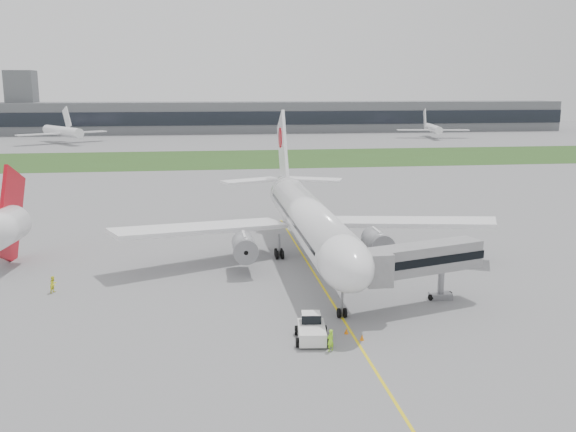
{
  "coord_description": "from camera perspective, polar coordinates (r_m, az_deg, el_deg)",
  "views": [
    {
      "loc": [
        -13.03,
        -71.18,
        21.54
      ],
      "look_at": [
        -2.76,
        2.0,
        6.44
      ],
      "focal_mm": 40.0,
      "sensor_mm": 36.0,
      "label": 1
    }
  ],
  "objects": [
    {
      "name": "ground_crew_near",
      "position": [
        53.88,
        3.79,
        -10.96
      ],
      "size": [
        0.82,
        0.75,
        1.88
      ],
      "primitive_type": "imported",
      "rotation": [
        0.0,
        0.0,
        3.71
      ],
      "color": "#A7FF2A",
      "rests_on": "ground"
    },
    {
      "name": "control_tower",
      "position": [
        313.54,
        -22.34,
        6.75
      ],
      "size": [
        12.0,
        12.0,
        56.0
      ],
      "primitive_type": null,
      "color": "slate",
      "rests_on": "ground"
    },
    {
      "name": "airliner",
      "position": [
        78.78,
        1.7,
        -0.08
      ],
      "size": [
        48.13,
        53.95,
        17.88
      ],
      "color": "white",
      "rests_on": "ground"
    },
    {
      "name": "terminal_building",
      "position": [
        301.69,
        -5.56,
        8.73
      ],
      "size": [
        320.0,
        22.3,
        14.0
      ],
      "color": "slate",
      "rests_on": "ground"
    },
    {
      "name": "grass_strip",
      "position": [
        192.83,
        -4.08,
        5.11
      ],
      "size": [
        600.0,
        50.0,
        0.02
      ],
      "primitive_type": "cube",
      "color": "#2E4C1C",
      "rests_on": "ground"
    },
    {
      "name": "apron_markings",
      "position": [
        70.81,
        3.02,
        -6.18
      ],
      "size": [
        70.0,
        70.0,
        0.04
      ],
      "primitive_type": null,
      "color": "yellow",
      "rests_on": "ground"
    },
    {
      "name": "ground_crew_far",
      "position": [
        72.49,
        -20.13,
        -5.72
      ],
      "size": [
        1.01,
        1.09,
        1.8
      ],
      "primitive_type": "imported",
      "rotation": [
        0.0,
        0.0,
        1.09
      ],
      "color": "#F8FB29",
      "rests_on": "ground"
    },
    {
      "name": "neighbor_aircraft",
      "position": [
        82.74,
        -24.26,
        -1.0
      ],
      "size": [
        5.53,
        15.66,
        12.68
      ],
      "rotation": [
        0.0,
        0.0,
        -0.13
      ],
      "color": "red",
      "rests_on": "ground"
    },
    {
      "name": "jet_bridge",
      "position": [
        64.32,
        11.39,
        -3.88
      ],
      "size": [
        13.28,
        7.51,
        6.33
      ],
      "rotation": [
        0.0,
        0.0,
        0.3
      ],
      "color": "#939396",
      "rests_on": "ground"
    },
    {
      "name": "safety_cone_right",
      "position": [
        56.46,
        6.6,
        -10.67
      ],
      "size": [
        0.38,
        0.38,
        0.53
      ],
      "primitive_type": "cone",
      "color": "orange",
      "rests_on": "ground"
    },
    {
      "name": "distant_aircraft_right",
      "position": [
        275.68,
        12.72,
        6.79
      ],
      "size": [
        33.58,
        30.76,
        11.28
      ],
      "primitive_type": null,
      "rotation": [
        0.0,
        0.0,
        -0.17
      ],
      "color": "white",
      "rests_on": "ground"
    },
    {
      "name": "ground",
      "position": [
        75.5,
        2.3,
        -5.04
      ],
      "size": [
        600.0,
        600.0,
        0.0
      ],
      "primitive_type": "plane",
      "color": "gray",
      "rests_on": "ground"
    },
    {
      "name": "safety_cone_left",
      "position": [
        57.7,
        5.22,
        -10.14
      ],
      "size": [
        0.38,
        0.38,
        0.53
      ],
      "primitive_type": "cone",
      "color": "orange",
      "rests_on": "ground"
    },
    {
      "name": "distant_aircraft_left",
      "position": [
        258.49,
        -19.34,
        6.12
      ],
      "size": [
        44.88,
        43.77,
        12.98
      ],
      "primitive_type": null,
      "rotation": [
        0.0,
        0.0,
        0.59
      ],
      "color": "white",
      "rests_on": "ground"
    },
    {
      "name": "pushback_tug",
      "position": [
        56.08,
        2.1,
        -9.97
      ],
      "size": [
        3.19,
        4.37,
        2.11
      ],
      "rotation": [
        0.0,
        0.0,
        -0.11
      ],
      "color": "white",
      "rests_on": "ground"
    }
  ]
}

